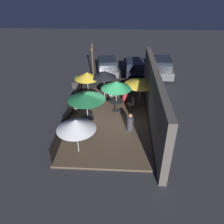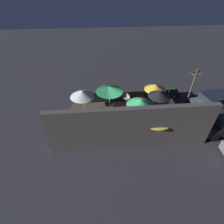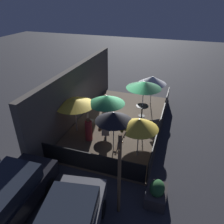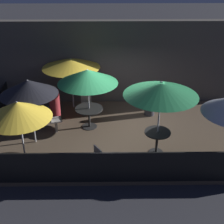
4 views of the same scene
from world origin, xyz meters
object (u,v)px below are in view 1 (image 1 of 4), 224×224
Objects in this scene: dining_table_0 at (88,120)px; patio_chair_1 at (131,103)px; patio_chair_2 at (76,106)px; parked_car_1 at (135,69)px; planter_box at (78,82)px; patio_umbrella_0 at (86,96)px; patio_umbrella_4 at (76,124)px; patron_0 at (130,123)px; patio_umbrella_1 at (116,85)px; light_post at (93,61)px; patio_umbrella_3 at (140,82)px; patio_umbrella_5 at (87,76)px; patron_1 at (125,94)px; patio_umbrella_2 at (104,74)px; patio_chair_0 at (112,96)px; parked_car_2 at (162,67)px; parked_car_0 at (107,67)px; dining_table_1 at (116,103)px.

dining_table_0 is 0.87× the size of patio_chair_1.
parked_car_1 reaches higher than patio_chair_2.
parked_car_1 is (-2.27, 4.95, 0.43)m from planter_box.
patio_umbrella_0 reaches higher than patio_umbrella_4.
patio_umbrella_0 is 2.10× the size of patron_0.
patron_0 is (1.77, 3.59, -0.01)m from patio_chair_2.
light_post is (-4.98, -2.23, -0.11)m from patio_umbrella_1.
patio_chair_2 is 0.82× the size of patron_0.
patio_umbrella_1 is (-2.17, 1.62, -0.26)m from patio_umbrella_0.
patio_umbrella_5 reaches higher than patio_umbrella_3.
patio_umbrella_0 reaches higher than patio_umbrella_3.
patron_1 is (0.47, 2.78, -1.22)m from patio_umbrella_5.
planter_box is at bearing -54.27° from light_post.
patron_0 is (0.09, 2.53, -0.09)m from dining_table_0.
patio_umbrella_4 is 0.48× the size of parked_car_1.
patio_umbrella_2 is 2.11m from patron_1.
patio_umbrella_1 is 2.31× the size of patio_chair_2.
patio_umbrella_0 is 0.57× the size of parked_car_1.
dining_table_0 is at bearing 8.37° from patio_umbrella_5.
parked_car_2 reaches higher than patio_chair_0.
parked_car_1 is at bearing -72.63° from parked_car_2.
patio_umbrella_4 is at bearing -25.00° from parked_car_2.
patron_1 is at bearing 80.39° from patio_umbrella_5.
light_post is 2.31m from parked_car_0.
patron_0 is 0.33× the size of light_post.
patio_umbrella_0 is 10.93m from parked_car_2.
light_post is 6.72m from parked_car_2.
patio_umbrella_2 reaches higher than patron_0.
patio_umbrella_3 is at bearing 42.00° from light_post.
patio_umbrella_2 is 1.06× the size of patio_umbrella_5.
patio_chair_0 is (0.54, 0.61, -1.45)m from patio_umbrella_2.
patio_umbrella_0 is 2.45× the size of dining_table_1.
patio_umbrella_2 is at bearing 89.04° from patio_umbrella_5.
patio_umbrella_5 is 2.65m from patio_chair_2.
patio_umbrella_0 is at bearing -36.72° from dining_table_1.
patio_umbrella_2 reaches higher than planter_box.
patio_umbrella_0 is 2.62× the size of patio_chair_1.
patio_umbrella_2 reaches higher than parked_car_0.
patio_umbrella_1 reaches higher than patron_0.
patio_umbrella_1 is 2.37× the size of patio_chair_1.
patio_umbrella_2 is 2.74× the size of dining_table_0.
patio_umbrella_1 is 0.48× the size of parked_car_2.
patio_chair_2 is 0.22× the size of parked_car_1.
patio_umbrella_4 is 9.34m from light_post.
parked_car_0 is (-4.95, -0.16, -1.24)m from patio_umbrella_2.
patron_0 reaches higher than dining_table_1.
patio_umbrella_1 is 2.82m from patron_0.
patio_chair_2 is at bearing 1.36° from patio_chair_1.
patron_0 is at bearing 3.02° from parked_car_0.
patio_chair_0 is at bearing -21.10° from parked_car_1.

